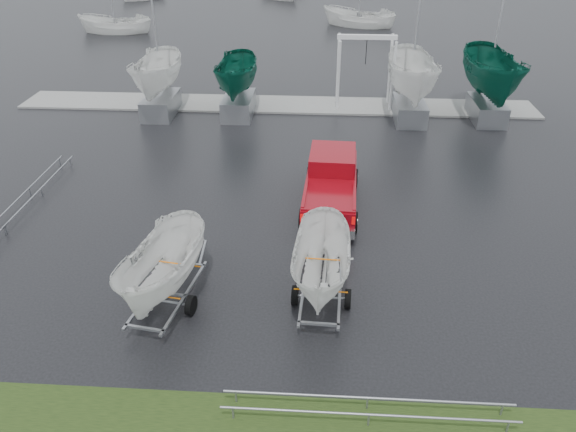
{
  "coord_description": "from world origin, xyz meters",
  "views": [
    {
      "loc": [
        2.68,
        -18.84,
        10.88
      ],
      "look_at": [
        1.63,
        -2.1,
        1.2
      ],
      "focal_mm": 35.0,
      "sensor_mm": 36.0,
      "label": 1
    }
  ],
  "objects_px": {
    "boat_hoist": "(366,61)",
    "pickup_truck": "(331,180)",
    "trailer_hitched": "(324,223)",
    "trailer_parked": "(159,227)"
  },
  "relations": [
    {
      "from": "boat_hoist",
      "to": "pickup_truck",
      "type": "bearing_deg",
      "value": -99.19
    },
    {
      "from": "trailer_hitched",
      "to": "boat_hoist",
      "type": "relative_size",
      "value": 1.25
    },
    {
      "from": "pickup_truck",
      "to": "boat_hoist",
      "type": "height_order",
      "value": "boat_hoist"
    },
    {
      "from": "pickup_truck",
      "to": "trailer_hitched",
      "type": "distance_m",
      "value": 6.63
    },
    {
      "from": "trailer_hitched",
      "to": "trailer_parked",
      "type": "height_order",
      "value": "trailer_parked"
    },
    {
      "from": "pickup_truck",
      "to": "trailer_hitched",
      "type": "height_order",
      "value": "trailer_hitched"
    },
    {
      "from": "trailer_hitched",
      "to": "boat_hoist",
      "type": "height_order",
      "value": "trailer_hitched"
    },
    {
      "from": "pickup_truck",
      "to": "trailer_hitched",
      "type": "bearing_deg",
      "value": -90.0
    },
    {
      "from": "trailer_parked",
      "to": "trailer_hitched",
      "type": "bearing_deg",
      "value": 15.48
    },
    {
      "from": "pickup_truck",
      "to": "trailer_hitched",
      "type": "relative_size",
      "value": 1.14
    }
  ]
}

